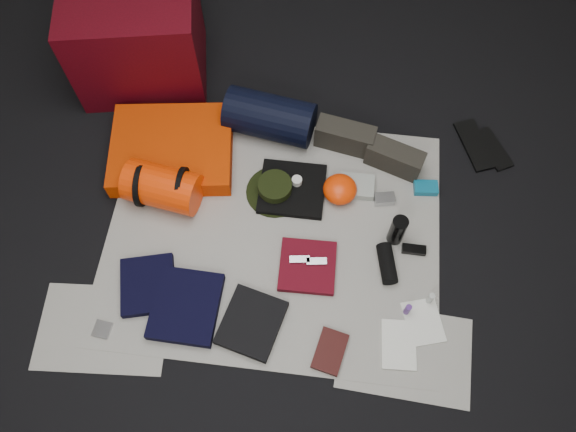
# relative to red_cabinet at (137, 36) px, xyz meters

# --- Properties ---
(floor) EXTENTS (4.50, 4.50, 0.02)m
(floor) POSITION_rel_red_cabinet_xyz_m (0.83, -0.92, -0.28)
(floor) COLOR black
(floor) RESTS_ON ground
(newspaper_mat) EXTENTS (1.60, 1.30, 0.01)m
(newspaper_mat) POSITION_rel_red_cabinet_xyz_m (0.83, -0.92, -0.27)
(newspaper_mat) COLOR #BBB8AD
(newspaper_mat) RESTS_ON floor
(newspaper_sheet_front_left) EXTENTS (0.61, 0.44, 0.00)m
(newspaper_sheet_front_left) POSITION_rel_red_cabinet_xyz_m (0.13, -1.47, -0.27)
(newspaper_sheet_front_left) COLOR #BBB8AD
(newspaper_sheet_front_left) RESTS_ON floor
(newspaper_sheet_front_right) EXTENTS (0.60, 0.43, 0.00)m
(newspaper_sheet_front_right) POSITION_rel_red_cabinet_xyz_m (1.48, -1.42, -0.27)
(newspaper_sheet_front_right) COLOR #BBB8AD
(newspaper_sheet_front_right) RESTS_ON floor
(red_cabinet) EXTENTS (0.74, 0.66, 0.54)m
(red_cabinet) POSITION_rel_red_cabinet_xyz_m (0.00, 0.00, 0.00)
(red_cabinet) COLOR #48050D
(red_cabinet) RESTS_ON floor
(sleeping_pad) EXTENTS (0.67, 0.58, 0.11)m
(sleeping_pad) POSITION_rel_red_cabinet_xyz_m (0.26, -0.54, -0.21)
(sleeping_pad) COLOR #CE3302
(sleeping_pad) RESTS_ON newspaper_mat
(stuff_sack) EXTENTS (0.38, 0.26, 0.21)m
(stuff_sack) POSITION_rel_red_cabinet_xyz_m (0.28, -0.79, -0.16)
(stuff_sack) COLOR #F63404
(stuff_sack) RESTS_ON newspaper_mat
(sack_strap_left) EXTENTS (0.02, 0.22, 0.22)m
(sack_strap_left) POSITION_rel_red_cabinet_xyz_m (0.18, -0.79, -0.16)
(sack_strap_left) COLOR black
(sack_strap_left) RESTS_ON newspaper_mat
(sack_strap_right) EXTENTS (0.03, 0.22, 0.22)m
(sack_strap_right) POSITION_rel_red_cabinet_xyz_m (0.38, -0.79, -0.16)
(sack_strap_right) COLOR black
(sack_strap_right) RESTS_ON newspaper_mat
(navy_duffel) EXTENTS (0.48, 0.30, 0.24)m
(navy_duffel) POSITION_rel_red_cabinet_xyz_m (0.74, -0.32, -0.15)
(navy_duffel) COLOR black
(navy_duffel) RESTS_ON newspaper_mat
(boonie_brim) EXTENTS (0.32, 0.32, 0.01)m
(boonie_brim) POSITION_rel_red_cabinet_xyz_m (0.81, -0.69, -0.26)
(boonie_brim) COLOR black
(boonie_brim) RESTS_ON newspaper_mat
(boonie_crown) EXTENTS (0.17, 0.17, 0.07)m
(boonie_crown) POSITION_rel_red_cabinet_xyz_m (0.81, -0.69, -0.22)
(boonie_crown) COLOR black
(boonie_crown) RESTS_ON boonie_brim
(hiking_boot_left) EXTENTS (0.32, 0.17, 0.15)m
(hiking_boot_left) POSITION_rel_red_cabinet_xyz_m (1.13, -0.37, -0.19)
(hiking_boot_left) COLOR #2B2821
(hiking_boot_left) RESTS_ON newspaper_mat
(hiking_boot_right) EXTENTS (0.30, 0.19, 0.14)m
(hiking_boot_right) POSITION_rel_red_cabinet_xyz_m (1.39, -0.47, -0.19)
(hiking_boot_right) COLOR #2B2821
(hiking_boot_right) RESTS_ON newspaper_mat
(flip_flop_left) EXTENTS (0.22, 0.33, 0.02)m
(flip_flop_left) POSITION_rel_red_cabinet_xyz_m (1.82, -0.29, -0.26)
(flip_flop_left) COLOR black
(flip_flop_left) RESTS_ON floor
(flip_flop_right) EXTENTS (0.21, 0.27, 0.01)m
(flip_flop_right) POSITION_rel_red_cabinet_xyz_m (1.91, -0.30, -0.26)
(flip_flop_right) COLOR black
(flip_flop_right) RESTS_ON floor
(trousers_navy_a) EXTENTS (0.30, 0.33, 0.04)m
(trousers_navy_a) POSITION_rel_red_cabinet_xyz_m (0.29, -1.26, -0.24)
(trousers_navy_a) COLOR black
(trousers_navy_a) RESTS_ON newspaper_mat
(trousers_navy_b) EXTENTS (0.30, 0.34, 0.05)m
(trousers_navy_b) POSITION_rel_red_cabinet_xyz_m (0.49, -1.34, -0.24)
(trousers_navy_b) COLOR black
(trousers_navy_b) RESTS_ON newspaper_mat
(trousers_charcoal) EXTENTS (0.31, 0.34, 0.04)m
(trousers_charcoal) POSITION_rel_red_cabinet_xyz_m (0.80, -1.38, -0.24)
(trousers_charcoal) COLOR black
(trousers_charcoal) RESTS_ON newspaper_mat
(black_tshirt) EXTENTS (0.33, 0.30, 0.03)m
(black_tshirt) POSITION_rel_red_cabinet_xyz_m (0.90, -0.67, -0.25)
(black_tshirt) COLOR black
(black_tshirt) RESTS_ON newspaper_mat
(red_shirt) EXTENTS (0.27, 0.27, 0.03)m
(red_shirt) POSITION_rel_red_cabinet_xyz_m (1.02, -1.08, -0.25)
(red_shirt) COLOR #570915
(red_shirt) RESTS_ON newspaper_mat
(orange_stuff_sack) EXTENTS (0.19, 0.19, 0.11)m
(orange_stuff_sack) POSITION_rel_red_cabinet_xyz_m (1.13, -0.67, -0.21)
(orange_stuff_sack) COLOR #F63404
(orange_stuff_sack) RESTS_ON newspaper_mat
(first_aid_pouch) EXTENTS (0.17, 0.13, 0.04)m
(first_aid_pouch) POSITION_rel_red_cabinet_xyz_m (1.22, -0.62, -0.24)
(first_aid_pouch) COLOR #959C94
(first_aid_pouch) RESTS_ON newspaper_mat
(water_bottle) EXTENTS (0.09, 0.09, 0.19)m
(water_bottle) POSITION_rel_red_cabinet_xyz_m (1.42, -0.88, -0.17)
(water_bottle) COLOR black
(water_bottle) RESTS_ON newspaper_mat
(speaker) EXTENTS (0.11, 0.20, 0.07)m
(speaker) POSITION_rel_red_cabinet_xyz_m (1.38, -1.03, -0.23)
(speaker) COLOR black
(speaker) RESTS_ON newspaper_mat
(compact_camera) EXTENTS (0.11, 0.08, 0.04)m
(compact_camera) POSITION_rel_red_cabinet_xyz_m (1.36, -0.68, -0.25)
(compact_camera) COLOR #B1B2B6
(compact_camera) RESTS_ON newspaper_mat
(cyan_case) EXTENTS (0.12, 0.08, 0.04)m
(cyan_case) POSITION_rel_red_cabinet_xyz_m (1.56, -0.59, -0.25)
(cyan_case) COLOR #0D6284
(cyan_case) RESTS_ON newspaper_mat
(toiletry_purple) EXTENTS (0.03, 0.03, 0.08)m
(toiletry_purple) POSITION_rel_red_cabinet_xyz_m (1.48, -1.24, -0.22)
(toiletry_purple) COLOR #4D2578
(toiletry_purple) RESTS_ON newspaper_mat
(toiletry_clear) EXTENTS (0.03, 0.03, 0.08)m
(toiletry_clear) POSITION_rel_red_cabinet_xyz_m (1.58, -1.18, -0.22)
(toiletry_clear) COLOR #B4B8B3
(toiletry_clear) RESTS_ON newspaper_mat
(paperback_book) EXTENTS (0.16, 0.21, 0.03)m
(paperback_book) POSITION_rel_red_cabinet_xyz_m (1.15, -1.46, -0.25)
(paperback_book) COLOR black
(paperback_book) RESTS_ON newspaper_mat
(map_booklet) EXTENTS (0.16, 0.23, 0.01)m
(map_booklet) POSITION_rel_red_cabinet_xyz_m (1.45, -1.39, -0.26)
(map_booklet) COLOR silver
(map_booklet) RESTS_ON newspaper_mat
(map_printout) EXTENTS (0.21, 0.24, 0.01)m
(map_printout) POSITION_rel_red_cabinet_xyz_m (1.56, -1.28, -0.26)
(map_printout) COLOR silver
(map_printout) RESTS_ON newspaper_mat
(sunglasses) EXTENTS (0.11, 0.05, 0.03)m
(sunglasses) POSITION_rel_red_cabinet_xyz_m (1.51, -0.93, -0.25)
(sunglasses) COLOR black
(sunglasses) RESTS_ON newspaper_mat
(key_cluster) EXTENTS (0.08, 0.08, 0.01)m
(key_cluster) POSITION_rel_red_cabinet_xyz_m (0.13, -1.48, -0.26)
(key_cluster) COLOR #B1B2B6
(key_cluster) RESTS_ON newspaper_mat
(tape_roll) EXTENTS (0.05, 0.05, 0.04)m
(tape_roll) POSITION_rel_red_cabinet_xyz_m (0.92, -0.64, -0.22)
(tape_roll) COLOR silver
(tape_roll) RESTS_ON black_tshirt
(energy_bar_a) EXTENTS (0.10, 0.05, 0.01)m
(energy_bar_a) POSITION_rel_red_cabinet_xyz_m (0.98, -1.06, -0.22)
(energy_bar_a) COLOR #B1B2B6
(energy_bar_a) RESTS_ON red_shirt
(energy_bar_b) EXTENTS (0.10, 0.05, 0.01)m
(energy_bar_b) POSITION_rel_red_cabinet_xyz_m (1.06, -1.06, -0.22)
(energy_bar_b) COLOR #B1B2B6
(energy_bar_b) RESTS_ON red_shirt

